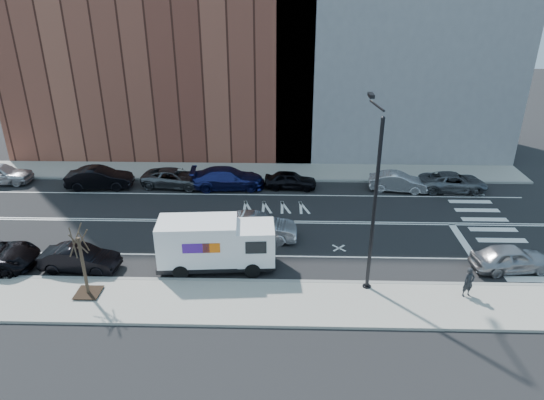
{
  "coord_description": "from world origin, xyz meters",
  "views": [
    {
      "loc": [
        2.7,
        -28.19,
        14.51
      ],
      "look_at": [
        1.95,
        0.37,
        1.4
      ],
      "focal_mm": 32.0,
      "sensor_mm": 36.0,
      "label": 1
    }
  ],
  "objects_px": {
    "driving_sedan": "(256,228)",
    "near_parked_front": "(511,258)",
    "pedestrian": "(469,282)",
    "far_parked_a": "(0,174)",
    "far_parked_b": "(100,178)",
    "fedex_van": "(215,244)"
  },
  "relations": [
    {
      "from": "far_parked_a",
      "to": "far_parked_b",
      "type": "distance_m",
      "value": 8.03
    },
    {
      "from": "fedex_van",
      "to": "driving_sedan",
      "type": "relative_size",
      "value": 1.33
    },
    {
      "from": "far_parked_b",
      "to": "near_parked_front",
      "type": "xyz_separation_m",
      "value": [
        26.25,
        -10.68,
        -0.08
      ]
    },
    {
      "from": "driving_sedan",
      "to": "far_parked_a",
      "type": "bearing_deg",
      "value": 68.73
    },
    {
      "from": "far_parked_b",
      "to": "pedestrian",
      "type": "relative_size",
      "value": 3.05
    },
    {
      "from": "driving_sedan",
      "to": "pedestrian",
      "type": "distance_m",
      "value": 12.16
    },
    {
      "from": "far_parked_a",
      "to": "driving_sedan",
      "type": "distance_m",
      "value": 21.92
    },
    {
      "from": "far_parked_a",
      "to": "driving_sedan",
      "type": "height_order",
      "value": "far_parked_a"
    },
    {
      "from": "far_parked_b",
      "to": "pedestrian",
      "type": "height_order",
      "value": "pedestrian"
    },
    {
      "from": "far_parked_a",
      "to": "far_parked_b",
      "type": "xyz_separation_m",
      "value": [
        8.0,
        -0.67,
        -0.01
      ]
    },
    {
      "from": "fedex_van",
      "to": "far_parked_a",
      "type": "bearing_deg",
      "value": 143.49
    },
    {
      "from": "near_parked_front",
      "to": "far_parked_b",
      "type": "bearing_deg",
      "value": 60.55
    },
    {
      "from": "driving_sedan",
      "to": "near_parked_front",
      "type": "height_order",
      "value": "driving_sedan"
    },
    {
      "from": "driving_sedan",
      "to": "fedex_van",
      "type": "bearing_deg",
      "value": 149.18
    },
    {
      "from": "pedestrian",
      "to": "far_parked_b",
      "type": "bearing_deg",
      "value": 131.84
    },
    {
      "from": "fedex_van",
      "to": "far_parked_a",
      "type": "height_order",
      "value": "fedex_van"
    },
    {
      "from": "fedex_van",
      "to": "driving_sedan",
      "type": "distance_m",
      "value": 3.87
    },
    {
      "from": "near_parked_front",
      "to": "pedestrian",
      "type": "xyz_separation_m",
      "value": [
        -3.23,
        -2.69,
        0.22
      ]
    },
    {
      "from": "far_parked_b",
      "to": "near_parked_front",
      "type": "bearing_deg",
      "value": -116.38
    },
    {
      "from": "fedex_van",
      "to": "near_parked_front",
      "type": "relative_size",
      "value": 1.52
    },
    {
      "from": "driving_sedan",
      "to": "near_parked_front",
      "type": "bearing_deg",
      "value": -100.95
    },
    {
      "from": "driving_sedan",
      "to": "near_parked_front",
      "type": "relative_size",
      "value": 1.15
    }
  ]
}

